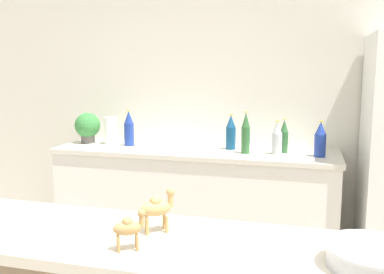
{
  "coord_description": "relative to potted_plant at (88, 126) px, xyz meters",
  "views": [
    {
      "loc": [
        0.5,
        -0.77,
        1.53
      ],
      "look_at": [
        -0.1,
        1.41,
        1.18
      ],
      "focal_mm": 40.0,
      "sensor_mm": 36.0,
      "label": 1
    }
  ],
  "objects": [
    {
      "name": "camel_figurine",
      "position": [
        1.33,
        -1.94,
        0.02
      ],
      "size": [
        0.11,
        0.1,
        0.15
      ],
      "color": "tan",
      "rests_on": "bar_counter"
    },
    {
      "name": "camel_figurine_second",
      "position": [
        1.3,
        -2.09,
        0.01
      ],
      "size": [
        0.1,
        0.08,
        0.12
      ],
      "color": "#A87F4C",
      "rests_on": "bar_counter"
    },
    {
      "name": "back_bottle_1",
      "position": [
        1.62,
        -0.0,
        -0.02
      ],
      "size": [
        0.06,
        0.06,
        0.25
      ],
      "color": "#2D6033",
      "rests_on": "back_counter"
    },
    {
      "name": "back_counter",
      "position": [
        0.94,
        -0.03,
        -0.6
      ],
      "size": [
        2.19,
        0.63,
        0.92
      ],
      "color": "white",
      "rests_on": "ground_plane"
    },
    {
      "name": "paper_towel_roll",
      "position": [
        0.22,
        0.0,
        -0.03
      ],
      "size": [
        0.11,
        0.11,
        0.23
      ],
      "color": "white",
      "rests_on": "back_counter"
    },
    {
      "name": "back_bottle_0",
      "position": [
        0.39,
        -0.03,
        -0.0
      ],
      "size": [
        0.08,
        0.08,
        0.29
      ],
      "color": "navy",
      "rests_on": "back_counter"
    },
    {
      "name": "back_bottle_2",
      "position": [
        1.88,
        -0.08,
        -0.02
      ],
      "size": [
        0.08,
        0.08,
        0.26
      ],
      "color": "navy",
      "rests_on": "back_counter"
    },
    {
      "name": "fruit_bowl",
      "position": [
        1.97,
        -2.03,
        -0.03
      ],
      "size": [
        0.25,
        0.25,
        0.06
      ],
      "color": "#B7BABF",
      "rests_on": "bar_counter"
    },
    {
      "name": "back_bottle_3",
      "position": [
        1.58,
        -0.08,
        -0.02
      ],
      "size": [
        0.08,
        0.08,
        0.25
      ],
      "color": "#B2B7BC",
      "rests_on": "back_counter"
    },
    {
      "name": "back_bottle_5",
      "position": [
        1.21,
        0.03,
        -0.01
      ],
      "size": [
        0.08,
        0.08,
        0.28
      ],
      "color": "navy",
      "rests_on": "back_counter"
    },
    {
      "name": "back_bottle_4",
      "position": [
        1.35,
        -0.1,
        0.01
      ],
      "size": [
        0.06,
        0.06,
        0.31
      ],
      "color": "#2D6033",
      "rests_on": "back_counter"
    },
    {
      "name": "potted_plant",
      "position": [
        0.0,
        0.0,
        0.0
      ],
      "size": [
        0.21,
        0.21,
        0.26
      ],
      "color": "#595451",
      "rests_on": "back_counter"
    },
    {
      "name": "wall_back",
      "position": [
        1.3,
        0.3,
        0.21
      ],
      "size": [
        8.0,
        0.06,
        2.55
      ],
      "color": "silver",
      "rests_on": "ground_plane"
    }
  ]
}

